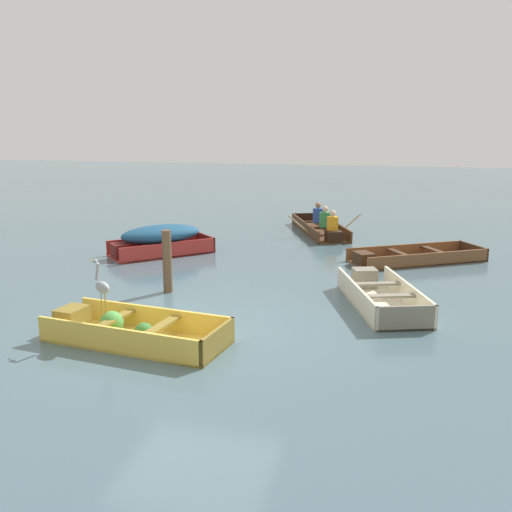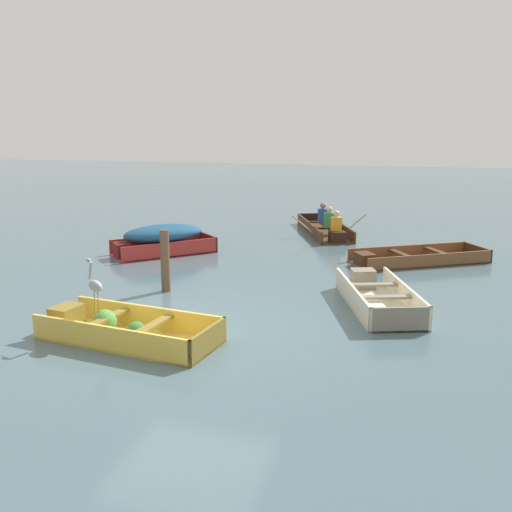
{
  "view_description": "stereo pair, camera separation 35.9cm",
  "coord_description": "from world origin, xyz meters",
  "px_view_note": "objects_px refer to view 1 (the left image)",
  "views": [
    {
      "loc": [
        3.05,
        -8.08,
        3.18
      ],
      "look_at": [
        0.02,
        3.94,
        0.35
      ],
      "focal_mm": 40.0,
      "sensor_mm": 36.0,
      "label": 1
    },
    {
      "loc": [
        3.4,
        -7.98,
        3.18
      ],
      "look_at": [
        0.02,
        3.94,
        0.35
      ],
      "focal_mm": 40.0,
      "sensor_mm": 36.0,
      "label": 2
    }
  ],
  "objects_px": {
    "skiff_wooden_brown_far_moored": "(412,257)",
    "rowboat_dark_varnish_with_crew": "(321,227)",
    "dinghy_yellow_foreground": "(128,331)",
    "skiff_cream_mid_moored": "(379,296)",
    "mooring_post": "(167,261)",
    "skiff_red_near_moored": "(160,238)",
    "heron_on_dinghy": "(102,285)"
  },
  "relations": [
    {
      "from": "skiff_wooden_brown_far_moored",
      "to": "rowboat_dark_varnish_with_crew",
      "type": "xyz_separation_m",
      "value": [
        -2.6,
        3.08,
        0.1
      ]
    },
    {
      "from": "dinghy_yellow_foreground",
      "to": "skiff_cream_mid_moored",
      "type": "relative_size",
      "value": 1.02
    },
    {
      "from": "rowboat_dark_varnish_with_crew",
      "to": "mooring_post",
      "type": "bearing_deg",
      "value": -106.75
    },
    {
      "from": "skiff_red_near_moored",
      "to": "mooring_post",
      "type": "xyz_separation_m",
      "value": [
        1.5,
        -3.09,
        0.18
      ]
    },
    {
      "from": "dinghy_yellow_foreground",
      "to": "skiff_cream_mid_moored",
      "type": "bearing_deg",
      "value": 37.34
    },
    {
      "from": "skiff_red_near_moored",
      "to": "heron_on_dinghy",
      "type": "bearing_deg",
      "value": -74.54
    },
    {
      "from": "skiff_red_near_moored",
      "to": "skiff_cream_mid_moored",
      "type": "bearing_deg",
      "value": -27.39
    },
    {
      "from": "skiff_red_near_moored",
      "to": "skiff_wooden_brown_far_moored",
      "type": "distance_m",
      "value": 6.23
    },
    {
      "from": "skiff_cream_mid_moored",
      "to": "rowboat_dark_varnish_with_crew",
      "type": "height_order",
      "value": "rowboat_dark_varnish_with_crew"
    },
    {
      "from": "rowboat_dark_varnish_with_crew",
      "to": "heron_on_dinghy",
      "type": "bearing_deg",
      "value": -101.7
    },
    {
      "from": "heron_on_dinghy",
      "to": "mooring_post",
      "type": "distance_m",
      "value": 2.69
    },
    {
      "from": "skiff_red_near_moored",
      "to": "skiff_wooden_brown_far_moored",
      "type": "xyz_separation_m",
      "value": [
        6.18,
        0.73,
        -0.33
      ]
    },
    {
      "from": "rowboat_dark_varnish_with_crew",
      "to": "dinghy_yellow_foreground",
      "type": "bearing_deg",
      "value": -99.95
    },
    {
      "from": "dinghy_yellow_foreground",
      "to": "skiff_wooden_brown_far_moored",
      "type": "bearing_deg",
      "value": 56.25
    },
    {
      "from": "rowboat_dark_varnish_with_crew",
      "to": "heron_on_dinghy",
      "type": "relative_size",
      "value": 4.4
    },
    {
      "from": "skiff_red_near_moored",
      "to": "skiff_cream_mid_moored",
      "type": "relative_size",
      "value": 0.91
    },
    {
      "from": "skiff_red_near_moored",
      "to": "heron_on_dinghy",
      "type": "relative_size",
      "value": 3.02
    },
    {
      "from": "skiff_cream_mid_moored",
      "to": "skiff_wooden_brown_far_moored",
      "type": "height_order",
      "value": "skiff_cream_mid_moored"
    },
    {
      "from": "dinghy_yellow_foreground",
      "to": "skiff_red_near_moored",
      "type": "distance_m",
      "value": 5.97
    },
    {
      "from": "skiff_wooden_brown_far_moored",
      "to": "skiff_red_near_moored",
      "type": "bearing_deg",
      "value": -173.24
    },
    {
      "from": "skiff_wooden_brown_far_moored",
      "to": "mooring_post",
      "type": "height_order",
      "value": "mooring_post"
    },
    {
      "from": "skiff_red_near_moored",
      "to": "rowboat_dark_varnish_with_crew",
      "type": "height_order",
      "value": "rowboat_dark_varnish_with_crew"
    },
    {
      "from": "dinghy_yellow_foreground",
      "to": "rowboat_dark_varnish_with_crew",
      "type": "height_order",
      "value": "rowboat_dark_varnish_with_crew"
    },
    {
      "from": "skiff_wooden_brown_far_moored",
      "to": "skiff_cream_mid_moored",
      "type": "bearing_deg",
      "value": -99.89
    },
    {
      "from": "dinghy_yellow_foreground",
      "to": "heron_on_dinghy",
      "type": "distance_m",
      "value": 0.8
    },
    {
      "from": "heron_on_dinghy",
      "to": "rowboat_dark_varnish_with_crew",
      "type": "bearing_deg",
      "value": 78.3
    },
    {
      "from": "rowboat_dark_varnish_with_crew",
      "to": "heron_on_dinghy",
      "type": "xyz_separation_m",
      "value": [
        -1.98,
        -9.57,
        0.67
      ]
    },
    {
      "from": "dinghy_yellow_foreground",
      "to": "skiff_red_near_moored",
      "type": "height_order",
      "value": "skiff_red_near_moored"
    },
    {
      "from": "dinghy_yellow_foreground",
      "to": "rowboat_dark_varnish_with_crew",
      "type": "distance_m",
      "value": 9.6
    },
    {
      "from": "skiff_cream_mid_moored",
      "to": "skiff_wooden_brown_far_moored",
      "type": "relative_size",
      "value": 0.84
    },
    {
      "from": "skiff_wooden_brown_far_moored",
      "to": "dinghy_yellow_foreground",
      "type": "bearing_deg",
      "value": -123.75
    },
    {
      "from": "heron_on_dinghy",
      "to": "mooring_post",
      "type": "relative_size",
      "value": 0.68
    }
  ]
}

